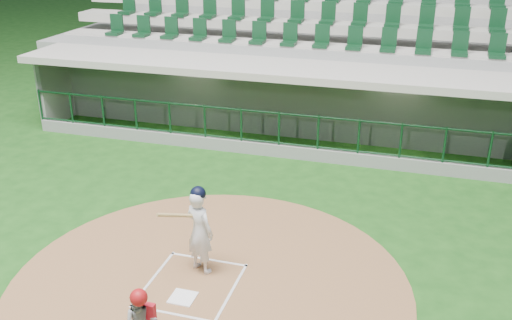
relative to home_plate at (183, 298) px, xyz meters
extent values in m
plane|color=#174714|center=(0.00, 0.70, -0.02)|extent=(120.00, 120.00, 0.00)
cylinder|color=brown|center=(0.30, 0.50, -0.02)|extent=(7.20, 7.20, 0.01)
cube|color=white|center=(0.00, 0.00, 0.00)|extent=(0.43, 0.43, 0.02)
cube|color=silver|center=(-0.75, 0.40, 0.00)|extent=(0.05, 1.80, 0.01)
cube|color=silver|center=(0.75, 0.40, 0.00)|extent=(0.05, 1.80, 0.01)
cube|color=white|center=(0.00, 1.25, 0.00)|extent=(1.55, 0.05, 0.01)
cube|color=white|center=(0.00, -0.45, 0.00)|extent=(1.55, 0.05, 0.01)
cube|color=slate|center=(0.00, 8.20, -0.57)|extent=(15.00, 3.00, 0.10)
cube|color=slate|center=(0.00, 9.80, 0.83)|extent=(15.00, 0.20, 2.70)
cube|color=#A8A395|center=(0.00, 9.68, 1.08)|extent=(13.50, 0.04, 0.90)
cube|color=gray|center=(-7.50, 8.20, 0.83)|extent=(0.20, 3.00, 2.70)
cube|color=#A49E94|center=(0.00, 7.95, 2.28)|extent=(15.40, 3.50, 0.20)
cube|color=gray|center=(0.00, 6.65, 0.13)|extent=(15.00, 0.15, 0.40)
cube|color=black|center=(0.00, 6.65, 1.70)|extent=(15.00, 0.01, 0.95)
cube|color=brown|center=(0.00, 9.25, -0.30)|extent=(12.75, 0.40, 0.45)
cube|color=white|center=(-3.00, 8.20, 2.15)|extent=(1.30, 0.35, 0.04)
cube|color=white|center=(3.00, 8.20, 2.15)|extent=(1.30, 0.35, 0.04)
imported|color=#A71412|center=(-5.85, 8.82, 0.41)|extent=(1.27, 0.82, 1.86)
imported|color=maroon|center=(-2.86, 8.88, 0.25)|extent=(0.96, 0.56, 1.54)
imported|color=maroon|center=(2.36, 9.09, 0.41)|extent=(1.05, 0.84, 1.87)
imported|color=#AE1812|center=(5.18, 9.19, 0.29)|extent=(1.54, 0.57, 1.63)
cube|color=gray|center=(0.00, 11.45, 1.13)|extent=(17.00, 6.50, 2.50)
cube|color=#A59F95|center=(0.00, 9.95, 2.28)|extent=(16.60, 0.95, 0.30)
cube|color=#9B978C|center=(0.00, 10.90, 2.83)|extent=(16.60, 0.95, 0.30)
cube|color=#A19E91|center=(0.00, 11.85, 3.38)|extent=(16.60, 0.95, 0.30)
cube|color=gray|center=(0.00, 14.80, 2.50)|extent=(17.00, 0.25, 5.05)
imported|color=white|center=(-0.01, 0.90, 0.81)|extent=(0.70, 0.60, 1.64)
sphere|color=black|center=(-0.01, 0.90, 1.57)|extent=(0.28, 0.28, 0.28)
cylinder|color=tan|center=(-0.26, 0.65, 1.23)|extent=(0.58, 0.79, 0.39)
sphere|color=#A01114|center=(-0.04, -1.39, 0.99)|extent=(0.26, 0.26, 0.26)
cube|color=#B11321|center=(-0.04, -1.24, 0.60)|extent=(0.32, 0.10, 0.35)
camera|label=1|loc=(3.51, -7.42, 6.03)|focal=40.00mm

